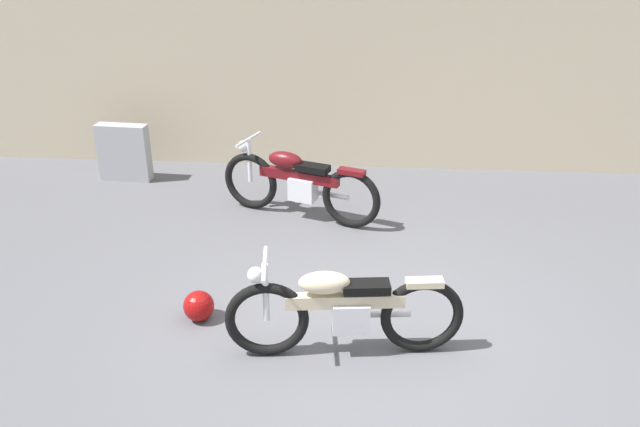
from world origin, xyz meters
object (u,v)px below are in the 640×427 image
Objects in this scene: motorcycle_maroon at (298,183)px; helmet at (199,306)px; stone_marker at (124,152)px; motorcycle_cream at (343,310)px.

helmet is at bearing 92.94° from motorcycle_maroon.
stone_marker is 0.40× the size of motorcycle_cream.
motorcycle_cream is at bearing -49.47° from stone_marker.
motorcycle_maroon is (0.69, 2.30, 0.31)m from helmet.
helmet is 0.14× the size of motorcycle_maroon.
helmet is 2.42m from motorcycle_maroon.
stone_marker is at bearing -56.02° from motorcycle_cream.
motorcycle_maroon is (2.55, -1.06, 0.05)m from stone_marker.
stone_marker is 2.76m from motorcycle_maroon.
motorcycle_maroon is at bearing -22.51° from stone_marker.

